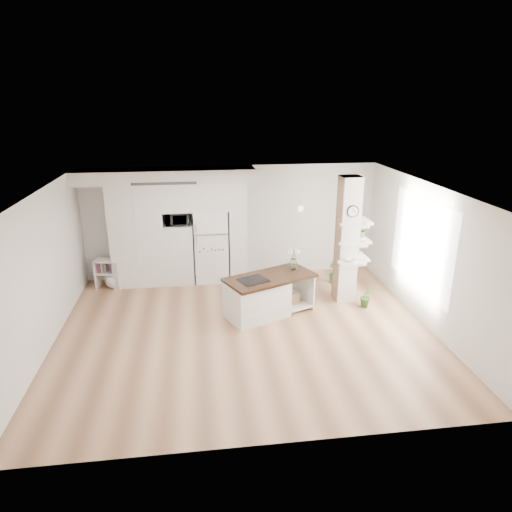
# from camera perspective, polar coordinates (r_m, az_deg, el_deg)

# --- Properties ---
(floor) EXTENTS (7.00, 6.00, 0.01)m
(floor) POSITION_cam_1_polar(r_m,az_deg,el_deg) (8.78, -1.29, -9.39)
(floor) COLOR tan
(floor) RESTS_ON ground
(room) EXTENTS (7.04, 6.04, 2.72)m
(room) POSITION_cam_1_polar(r_m,az_deg,el_deg) (8.05, -1.39, 2.27)
(room) COLOR white
(room) RESTS_ON ground
(cabinet_wall) EXTENTS (4.00, 0.71, 2.70)m
(cabinet_wall) POSITION_cam_1_polar(r_m,az_deg,el_deg) (10.69, -10.71, 4.32)
(cabinet_wall) COLOR white
(cabinet_wall) RESTS_ON floor
(refrigerator) EXTENTS (0.78, 0.69, 1.75)m
(refrigerator) POSITION_cam_1_polar(r_m,az_deg,el_deg) (10.87, -5.64, 1.35)
(refrigerator) COLOR white
(refrigerator) RESTS_ON floor
(column) EXTENTS (0.69, 0.90, 2.70)m
(column) POSITION_cam_1_polar(r_m,az_deg,el_deg) (9.77, 11.90, 1.87)
(column) COLOR silver
(column) RESTS_ON floor
(window) EXTENTS (0.00, 2.40, 2.40)m
(window) POSITION_cam_1_polar(r_m,az_deg,el_deg) (9.44, 19.93, 1.42)
(window) COLOR white
(window) RESTS_ON room
(pendant_light) EXTENTS (0.12, 0.12, 0.10)m
(pendant_light) POSITION_cam_1_polar(r_m,az_deg,el_deg) (8.46, 10.04, 4.69)
(pendant_light) COLOR white
(pendant_light) RESTS_ON room
(kitchen_island) EXTENTS (1.99, 1.52, 1.38)m
(kitchen_island) POSITION_cam_1_polar(r_m,az_deg,el_deg) (9.19, 0.72, -5.00)
(kitchen_island) COLOR white
(kitchen_island) RESTS_ON floor
(bookshelf) EXTENTS (0.63, 0.44, 0.69)m
(bookshelf) POSITION_cam_1_polar(r_m,az_deg,el_deg) (11.07, -17.77, -2.33)
(bookshelf) COLOR white
(bookshelf) RESTS_ON floor
(floor_plant_a) EXTENTS (0.29, 0.24, 0.50)m
(floor_plant_a) POSITION_cam_1_polar(r_m,az_deg,el_deg) (9.89, 13.65, -4.90)
(floor_plant_a) COLOR #366829
(floor_plant_a) RESTS_ON floor
(floor_plant_b) EXTENTS (0.38, 0.38, 0.53)m
(floor_plant_b) POSITION_cam_1_polar(r_m,az_deg,el_deg) (10.98, 9.86, -2.06)
(floor_plant_b) COLOR #366829
(floor_plant_b) RESTS_ON floor
(microwave) EXTENTS (0.54, 0.37, 0.30)m
(microwave) POSITION_cam_1_polar(r_m,az_deg,el_deg) (10.62, -9.80, 4.64)
(microwave) COLOR #2D2D2D
(microwave) RESTS_ON cabinet_wall
(shelf_plant) EXTENTS (0.27, 0.23, 0.30)m
(shelf_plant) POSITION_cam_1_polar(r_m,az_deg,el_deg) (9.96, 13.03, 3.16)
(shelf_plant) COLOR #366829
(shelf_plant) RESTS_ON column
(decor_bowl) EXTENTS (0.22, 0.22, 0.05)m
(decor_bowl) POSITION_cam_1_polar(r_m,az_deg,el_deg) (9.65, 11.76, -0.54)
(decor_bowl) COLOR white
(decor_bowl) RESTS_ON column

